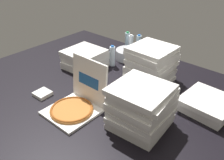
% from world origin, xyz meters
% --- Properties ---
extents(ground_plane, '(3.20, 2.40, 0.02)m').
position_xyz_m(ground_plane, '(0.00, 0.00, -0.01)').
color(ground_plane, black).
extents(open_pizza_box, '(0.41, 0.46, 0.43)m').
position_xyz_m(open_pizza_box, '(-0.07, -0.32, 0.08)').
color(open_pizza_box, white).
rests_on(open_pizza_box, ground_plane).
extents(pizza_stack_right_near, '(0.45, 0.46, 0.21)m').
position_xyz_m(pizza_stack_right_near, '(-0.62, 0.30, 0.10)').
color(pizza_stack_right_near, white).
rests_on(pizza_stack_right_near, ground_plane).
extents(pizza_stack_center_near, '(0.46, 0.46, 0.13)m').
position_xyz_m(pizza_stack_center_near, '(0.80, 0.44, 0.06)').
color(pizza_stack_center_near, white).
rests_on(pizza_stack_center_near, ground_plane).
extents(pizza_stack_right_mid, '(0.44, 0.45, 0.38)m').
position_xyz_m(pizza_stack_right_mid, '(0.12, 0.55, 0.19)').
color(pizza_stack_right_mid, white).
rests_on(pizza_stack_right_mid, ground_plane).
extents(pizza_stack_left_near, '(0.47, 0.46, 0.38)m').
position_xyz_m(pizza_stack_left_near, '(0.48, -0.13, 0.19)').
color(pizza_stack_left_near, white).
rests_on(pizza_stack_left_near, ground_plane).
extents(ice_bucket, '(0.29, 0.29, 0.12)m').
position_xyz_m(ice_bucket, '(-0.39, 0.81, 0.06)').
color(ice_bucket, '#B7BABF').
rests_on(ice_bucket, ground_plane).
extents(water_bottle_0, '(0.07, 0.07, 0.25)m').
position_xyz_m(water_bottle_0, '(-0.47, 0.98, 0.12)').
color(water_bottle_0, white).
rests_on(water_bottle_0, ground_plane).
extents(water_bottle_1, '(0.07, 0.07, 0.25)m').
position_xyz_m(water_bottle_1, '(-0.57, 1.04, 0.12)').
color(water_bottle_1, silver).
rests_on(water_bottle_1, ground_plane).
extents(water_bottle_2, '(0.07, 0.07, 0.25)m').
position_xyz_m(water_bottle_2, '(-0.41, 0.55, 0.12)').
color(water_bottle_2, silver).
rests_on(water_bottle_2, ground_plane).
extents(water_bottle_3, '(0.07, 0.07, 0.25)m').
position_xyz_m(water_bottle_3, '(-0.39, 1.05, 0.12)').
color(water_bottle_3, silver).
rests_on(water_bottle_3, ground_plane).
extents(water_bottle_4, '(0.07, 0.07, 0.25)m').
position_xyz_m(water_bottle_4, '(-0.09, 0.81, 0.12)').
color(water_bottle_4, silver).
rests_on(water_bottle_4, ground_plane).
extents(water_bottle_5, '(0.07, 0.07, 0.25)m').
position_xyz_m(water_bottle_5, '(-0.21, 0.65, 0.12)').
color(water_bottle_5, white).
rests_on(water_bottle_5, ground_plane).
extents(napkin_pile, '(0.15, 0.15, 0.04)m').
position_xyz_m(napkin_pile, '(-0.49, -0.38, 0.02)').
color(napkin_pile, white).
rests_on(napkin_pile, ground_plane).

